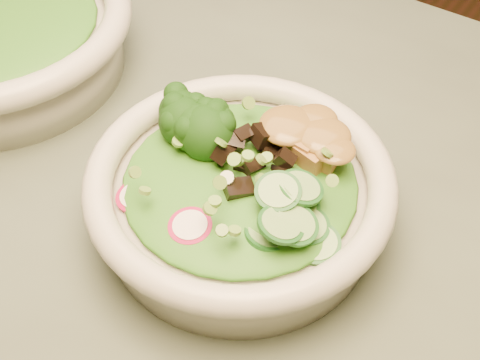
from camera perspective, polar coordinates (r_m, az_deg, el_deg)
The scene contains 10 objects.
dining_table at distance 0.67m, azimuth -3.41°, elevation -8.24°, with size 1.20×0.80×0.75m.
salad_bowl at distance 0.54m, azimuth 0.00°, elevation -1.34°, with size 0.25×0.25×0.07m.
lettuce_bed at distance 0.52m, azimuth 0.00°, elevation 0.07°, with size 0.19×0.19×0.02m, color #1B6114.
broccoli_florets at distance 0.55m, azimuth -3.49°, elevation 4.69°, with size 0.07×0.06×0.04m, color black, non-canonical shape.
radish_slices at distance 0.50m, azimuth -5.67°, elevation -2.71°, with size 0.10×0.04×0.02m, color #9C0C39, non-canonical shape.
cucumber_slices at distance 0.48m, azimuth 3.77°, elevation -3.52°, with size 0.06×0.06×0.03m, color #7CA55B, non-canonical shape.
mushroom_heap at distance 0.52m, azimuth 1.03°, elevation 1.49°, with size 0.06×0.06×0.04m, color black, non-canonical shape.
tofu_cubes at distance 0.54m, azimuth 5.24°, elevation 3.22°, with size 0.08×0.06×0.03m, color brown, non-canonical shape.
peanut_sauce at distance 0.53m, azimuth 5.32°, elevation 4.13°, with size 0.06×0.05×0.01m, color brown.
scallion_garnish at distance 0.51m, azimuth 0.00°, elevation 1.70°, with size 0.18×0.18×0.02m, color olive, non-canonical shape.
Camera 1 is at (0.24, -0.29, 1.19)m, focal length 50.00 mm.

